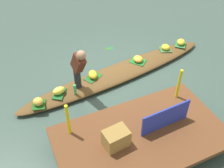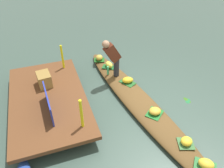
{
  "view_description": "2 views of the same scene",
  "coord_description": "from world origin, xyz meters",
  "px_view_note": "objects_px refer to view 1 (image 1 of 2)",
  "views": [
    {
      "loc": [
        2.34,
        4.71,
        4.23
      ],
      "look_at": [
        0.46,
        0.54,
        0.3
      ],
      "focal_mm": 41.39,
      "sensor_mm": 36.0,
      "label": 1
    },
    {
      "loc": [
        -3.85,
        2.05,
        3.92
      ],
      "look_at": [
        0.4,
        0.57,
        0.51
      ],
      "focal_mm": 35.73,
      "sensor_mm": 36.0,
      "label": 2
    }
  ],
  "objects_px": {
    "banana_bunch_5": "(181,42)",
    "produce_crate": "(116,138)",
    "banana_bunch_4": "(38,102)",
    "water_bottle": "(75,89)",
    "market_banner": "(166,118)",
    "vendor_person": "(78,66)",
    "banana_bunch_2": "(93,75)",
    "vendor_boat": "(119,73)",
    "banana_bunch_0": "(138,59)",
    "banana_bunch_3": "(59,91)",
    "banana_bunch_1": "(166,47)"
  },
  "relations": [
    {
      "from": "vendor_boat",
      "to": "vendor_person",
      "type": "bearing_deg",
      "value": 6.11
    },
    {
      "from": "banana_bunch_1",
      "to": "banana_bunch_4",
      "type": "height_order",
      "value": "banana_bunch_4"
    },
    {
      "from": "water_bottle",
      "to": "produce_crate",
      "type": "relative_size",
      "value": 0.58
    },
    {
      "from": "vendor_boat",
      "to": "vendor_person",
      "type": "xyz_separation_m",
      "value": [
        1.15,
        0.29,
        0.77
      ]
    },
    {
      "from": "water_bottle",
      "to": "market_banner",
      "type": "xyz_separation_m",
      "value": [
        -1.22,
        1.79,
        0.3
      ]
    },
    {
      "from": "banana_bunch_3",
      "to": "vendor_person",
      "type": "height_order",
      "value": "vendor_person"
    },
    {
      "from": "banana_bunch_0",
      "to": "banana_bunch_3",
      "type": "height_order",
      "value": "banana_bunch_3"
    },
    {
      "from": "banana_bunch_5",
      "to": "water_bottle",
      "type": "bearing_deg",
      "value": 12.27
    },
    {
      "from": "banana_bunch_0",
      "to": "produce_crate",
      "type": "relative_size",
      "value": 0.64
    },
    {
      "from": "banana_bunch_2",
      "to": "banana_bunch_5",
      "type": "xyz_separation_m",
      "value": [
        -2.9,
        -0.37,
        -0.01
      ]
    },
    {
      "from": "vendor_person",
      "to": "produce_crate",
      "type": "relative_size",
      "value": 2.68
    },
    {
      "from": "banana_bunch_4",
      "to": "banana_bunch_2",
      "type": "bearing_deg",
      "value": -164.49
    },
    {
      "from": "banana_bunch_5",
      "to": "produce_crate",
      "type": "bearing_deg",
      "value": 37.83
    },
    {
      "from": "banana_bunch_3",
      "to": "market_banner",
      "type": "distance_m",
      "value": 2.51
    },
    {
      "from": "market_banner",
      "to": "produce_crate",
      "type": "bearing_deg",
      "value": -2.91
    },
    {
      "from": "banana_bunch_3",
      "to": "banana_bunch_5",
      "type": "relative_size",
      "value": 1.02
    },
    {
      "from": "banana_bunch_4",
      "to": "banana_bunch_5",
      "type": "distance_m",
      "value": 4.4
    },
    {
      "from": "vendor_boat",
      "to": "market_banner",
      "type": "bearing_deg",
      "value": 79.4
    },
    {
      "from": "banana_bunch_2",
      "to": "water_bottle",
      "type": "relative_size",
      "value": 1.21
    },
    {
      "from": "banana_bunch_0",
      "to": "banana_bunch_5",
      "type": "xyz_separation_m",
      "value": [
        -1.55,
        -0.24,
        0.0
      ]
    },
    {
      "from": "banana_bunch_2",
      "to": "market_banner",
      "type": "height_order",
      "value": "market_banner"
    },
    {
      "from": "vendor_boat",
      "to": "market_banner",
      "type": "height_order",
      "value": "market_banner"
    },
    {
      "from": "market_banner",
      "to": "produce_crate",
      "type": "xyz_separation_m",
      "value": [
        1.02,
        -0.0,
        -0.07
      ]
    },
    {
      "from": "banana_bunch_4",
      "to": "banana_bunch_1",
      "type": "bearing_deg",
      "value": -169.08
    },
    {
      "from": "banana_bunch_3",
      "to": "produce_crate",
      "type": "distance_m",
      "value": 2.03
    },
    {
      "from": "banana_bunch_1",
      "to": "water_bottle",
      "type": "xyz_separation_m",
      "value": [
        2.92,
        0.71,
        0.05
      ]
    },
    {
      "from": "banana_bunch_0",
      "to": "water_bottle",
      "type": "xyz_separation_m",
      "value": [
        1.93,
        0.52,
        0.05
      ]
    },
    {
      "from": "vendor_boat",
      "to": "banana_bunch_2",
      "type": "height_order",
      "value": "banana_bunch_2"
    },
    {
      "from": "vendor_person",
      "to": "water_bottle",
      "type": "bearing_deg",
      "value": 27.72
    },
    {
      "from": "banana_bunch_2",
      "to": "water_bottle",
      "type": "xyz_separation_m",
      "value": [
        0.58,
        0.38,
        0.04
      ]
    },
    {
      "from": "produce_crate",
      "to": "banana_bunch_0",
      "type": "bearing_deg",
      "value": -126.8
    },
    {
      "from": "banana_bunch_5",
      "to": "market_banner",
      "type": "distance_m",
      "value": 3.43
    },
    {
      "from": "banana_bunch_4",
      "to": "produce_crate",
      "type": "bearing_deg",
      "value": 120.38
    },
    {
      "from": "water_bottle",
      "to": "market_banner",
      "type": "bearing_deg",
      "value": 124.18
    },
    {
      "from": "banana_bunch_3",
      "to": "market_banner",
      "type": "bearing_deg",
      "value": 128.78
    },
    {
      "from": "vendor_boat",
      "to": "banana_bunch_5",
      "type": "relative_size",
      "value": 19.21
    },
    {
      "from": "vendor_person",
      "to": "water_bottle",
      "type": "xyz_separation_m",
      "value": [
        0.16,
        0.08,
        -0.55
      ]
    },
    {
      "from": "banana_bunch_2",
      "to": "banana_bunch_4",
      "type": "distance_m",
      "value": 1.48
    },
    {
      "from": "vendor_boat",
      "to": "banana_bunch_4",
      "type": "height_order",
      "value": "banana_bunch_4"
    },
    {
      "from": "banana_bunch_0",
      "to": "banana_bunch_3",
      "type": "xyz_separation_m",
      "value": [
        2.27,
        0.38,
        0.01
      ]
    },
    {
      "from": "vendor_boat",
      "to": "banana_bunch_1",
      "type": "xyz_separation_m",
      "value": [
        -1.61,
        -0.34,
        0.17
      ]
    },
    {
      "from": "banana_bunch_5",
      "to": "vendor_person",
      "type": "distance_m",
      "value": 3.44
    },
    {
      "from": "vendor_person",
      "to": "banana_bunch_5",
      "type": "bearing_deg",
      "value": -168.54
    },
    {
      "from": "water_bottle",
      "to": "produce_crate",
      "type": "bearing_deg",
      "value": 96.19
    },
    {
      "from": "vendor_boat",
      "to": "banana_bunch_2",
      "type": "relative_size",
      "value": 17.9
    },
    {
      "from": "banana_bunch_1",
      "to": "banana_bunch_3",
      "type": "xyz_separation_m",
      "value": [
        3.26,
        0.57,
        0.01
      ]
    },
    {
      "from": "market_banner",
      "to": "banana_bunch_2",
      "type": "bearing_deg",
      "value": -76.52
    },
    {
      "from": "vendor_person",
      "to": "water_bottle",
      "type": "distance_m",
      "value": 0.58
    },
    {
      "from": "produce_crate",
      "to": "banana_bunch_3",
      "type": "bearing_deg",
      "value": -74.57
    },
    {
      "from": "banana_bunch_5",
      "to": "produce_crate",
      "type": "relative_size",
      "value": 0.65
    }
  ]
}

